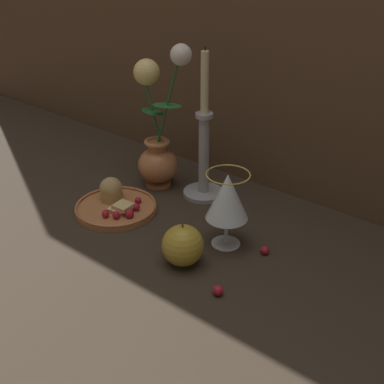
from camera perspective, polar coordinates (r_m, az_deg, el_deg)
ground_plane at (r=1.19m, az=-2.96°, el=-3.49°), size 2.40×2.40×0.00m
vase at (r=1.31m, az=-3.70°, el=5.60°), size 0.17×0.10×0.37m
plate_with_pastries at (r=1.26m, az=-8.22°, el=-1.15°), size 0.19×0.19×0.07m
wine_glass at (r=1.07m, az=3.78°, el=-0.74°), size 0.09×0.09×0.16m
candlestick at (r=1.26m, az=1.27°, el=3.97°), size 0.10×0.10×0.36m
apple_beside_vase at (r=1.05m, az=-0.99°, el=-5.71°), size 0.08×0.08×0.10m
berry_near_plate at (r=0.99m, az=2.78°, el=-10.45°), size 0.02×0.02×0.02m
berry_front_center at (r=1.12m, az=-0.70°, el=-5.19°), size 0.02×0.02×0.02m
berry_by_glass_stem at (r=1.10m, az=7.76°, el=-6.19°), size 0.02×0.02×0.02m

